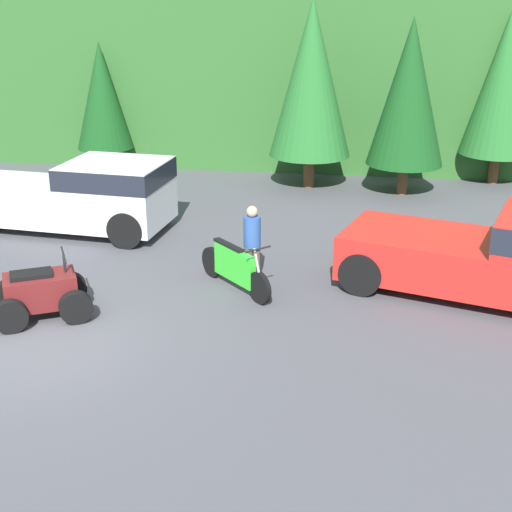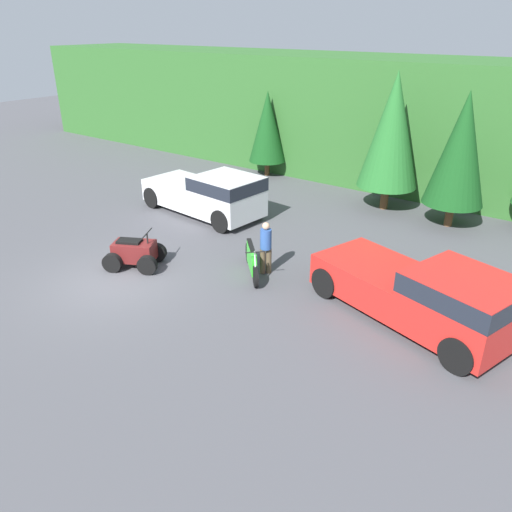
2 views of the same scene
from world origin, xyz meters
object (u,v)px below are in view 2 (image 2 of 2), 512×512
(quad_atv, at_px, (135,253))
(rider_person, at_px, (266,246))
(pickup_truck_second, at_px, (211,193))
(dirt_bike, at_px, (252,260))
(pickup_truck_red, at_px, (427,293))

(quad_atv, distance_m, rider_person, 4.34)
(pickup_truck_second, bearing_deg, rider_person, -25.69)
(rider_person, bearing_deg, dirt_bike, -90.24)
(pickup_truck_red, xyz_separation_m, pickup_truck_second, (-10.03, 2.92, -0.00))
(pickup_truck_second, bearing_deg, dirt_bike, -30.18)
(pickup_truck_second, relative_size, dirt_bike, 3.13)
(pickup_truck_red, xyz_separation_m, quad_atv, (-8.88, -2.17, -0.51))
(dirt_bike, bearing_deg, pickup_truck_red, 48.40)
(quad_atv, bearing_deg, dirt_bike, 0.48)
(pickup_truck_second, xyz_separation_m, quad_atv, (1.15, -5.08, -0.51))
(rider_person, bearing_deg, quad_atv, -104.92)
(pickup_truck_red, relative_size, quad_atv, 2.75)
(pickup_truck_second, xyz_separation_m, rider_person, (4.87, -2.90, -0.04))
(pickup_truck_red, height_order, quad_atv, pickup_truck_red)
(dirt_bike, distance_m, quad_atv, 3.88)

